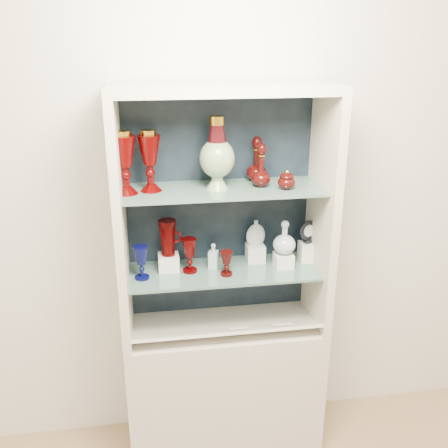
{
  "coord_description": "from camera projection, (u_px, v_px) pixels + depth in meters",
  "views": [
    {
      "loc": [
        -0.33,
        -0.65,
        2.12
      ],
      "look_at": [
        0.0,
        1.53,
        1.3
      ],
      "focal_mm": 40.0,
      "sensor_mm": 36.0,
      "label": 1
    }
  ],
  "objects": [
    {
      "name": "cameo_medallion",
      "position": [
        308.0,
        231.0,
        2.51
      ],
      "size": [
        0.11,
        0.07,
        0.12
      ],
      "primitive_type": null,
      "rotation": [
        0.0,
        0.0,
        0.35
      ],
      "color": "black",
      "rests_on": "riser_cameo_medallion"
    },
    {
      "name": "ruby_decanter_b",
      "position": [
        257.0,
        158.0,
        2.39
      ],
      "size": [
        0.12,
        0.12,
        0.23
      ],
      "primitive_type": null,
      "rotation": [
        0.0,
        0.0,
        0.22
      ],
      "color": "#3A0906",
      "rests_on": "shelf_upper"
    },
    {
      "name": "riser_flat_flask",
      "position": [
        255.0,
        253.0,
        2.55
      ],
      "size": [
        0.09,
        0.09,
        0.09
      ],
      "primitive_type": "cube",
      "color": "silver",
      "rests_on": "shelf_lower"
    },
    {
      "name": "riser_ruby_pitcher",
      "position": [
        169.0,
        262.0,
        2.45
      ],
      "size": [
        0.1,
        0.1,
        0.08
      ],
      "primitive_type": "cube",
      "color": "silver",
      "rests_on": "shelf_lower"
    },
    {
      "name": "label_card_1",
      "position": [
        238.0,
        328.0,
        2.44
      ],
      "size": [
        0.1,
        0.06,
        0.03
      ],
      "primitive_type": "cube",
      "rotation": [
        -0.44,
        0.0,
        0.0
      ],
      "color": "white",
      "rests_on": "label_ledge"
    },
    {
      "name": "label_ledge",
      "position": [
        227.0,
        331.0,
        2.44
      ],
      "size": [
        0.92,
        0.17,
        0.09
      ],
      "primitive_type": "cube",
      "rotation": [
        -0.44,
        0.0,
        0.0
      ],
      "color": "beige",
      "rests_on": "cabinet_base"
    },
    {
      "name": "pedestal_lamp_right",
      "position": [
        150.0,
        161.0,
        2.23
      ],
      "size": [
        0.14,
        0.14,
        0.28
      ],
      "primitive_type": null,
      "rotation": [
        0.0,
        0.0,
        -0.34
      ],
      "color": "#430000",
      "rests_on": "shelf_upper"
    },
    {
      "name": "shelf_upper",
      "position": [
        223.0,
        190.0,
        2.32
      ],
      "size": [
        0.92,
        0.34,
        0.01
      ],
      "primitive_type": "cube",
      "color": "slate",
      "rests_on": "cabinet_side_left"
    },
    {
      "name": "pedestal_lamp_left",
      "position": [
        125.0,
        163.0,
        2.19
      ],
      "size": [
        0.14,
        0.14,
        0.28
      ],
      "primitive_type": null,
      "rotation": [
        0.0,
        0.0,
        -0.43
      ],
      "color": "#430000",
      "rests_on": "shelf_upper"
    },
    {
      "name": "ruby_pitcher",
      "position": [
        168.0,
        238.0,
        2.41
      ],
      "size": [
        0.16,
        0.13,
        0.18
      ],
      "primitive_type": null,
      "rotation": [
        0.0,
        0.0,
        -0.39
      ],
      "color": "#430000",
      "rests_on": "riser_ruby_pitcher"
    },
    {
      "name": "cabinet_back_panel",
      "position": [
        218.0,
        206.0,
        2.52
      ],
      "size": [
        0.98,
        0.02,
        1.15
      ],
      "primitive_type": "cube",
      "color": "black",
      "rests_on": "cabinet_base"
    },
    {
      "name": "riser_clear_round_decanter",
      "position": [
        283.0,
        260.0,
        2.49
      ],
      "size": [
        0.09,
        0.09,
        0.07
      ],
      "primitive_type": "cube",
      "color": "silver",
      "rests_on": "shelf_lower"
    },
    {
      "name": "label_card_0",
      "position": [
        282.0,
        324.0,
        2.47
      ],
      "size": [
        0.1,
        0.06,
        0.03
      ],
      "primitive_type": "cube",
      "rotation": [
        -0.44,
        0.0,
        0.0
      ],
      "color": "white",
      "rests_on": "label_ledge"
    },
    {
      "name": "riser_cameo_medallion",
      "position": [
        307.0,
        252.0,
        2.55
      ],
      "size": [
        0.08,
        0.08,
        0.1
      ],
      "primitive_type": "cube",
      "color": "silver",
      "rests_on": "shelf_lower"
    },
    {
      "name": "clear_round_decanter",
      "position": [
        284.0,
        238.0,
        2.45
      ],
      "size": [
        0.11,
        0.11,
        0.17
      ],
      "primitive_type": null,
      "rotation": [
        0.0,
        0.0,
        -0.02
      ],
      "color": "#AFBBC8",
      "rests_on": "riser_clear_round_decanter"
    },
    {
      "name": "cobalt_goblet",
      "position": [
        141.0,
        263.0,
        2.35
      ],
      "size": [
        0.09,
        0.09,
        0.16
      ],
      "primitive_type": null,
      "rotation": [
        0.0,
        0.0,
        -0.27
      ],
      "color": "#070945",
      "rests_on": "shelf_lower"
    },
    {
      "name": "lidded_bowl",
      "position": [
        287.0,
        179.0,
        2.29
      ],
      "size": [
        0.09,
        0.09,
        0.09
      ],
      "primitive_type": null,
      "rotation": [
        0.0,
        0.0,
        0.09
      ],
      "color": "#3A0906",
      "rests_on": "shelf_upper"
    },
    {
      "name": "ruby_goblet_tall",
      "position": [
        190.0,
        255.0,
        2.42
      ],
      "size": [
        0.09,
        0.09,
        0.17
      ],
      "primitive_type": null,
      "rotation": [
        0.0,
        0.0,
        0.22
      ],
      "color": "#430000",
      "rests_on": "shelf_lower"
    },
    {
      "name": "cabinet_base",
      "position": [
        224.0,
        385.0,
        2.68
      ],
      "size": [
        1.0,
        0.4,
        0.75
      ],
      "primitive_type": "cube",
      "color": "beige",
      "rests_on": "ground"
    },
    {
      "name": "flat_flask",
      "position": [
        256.0,
        232.0,
        2.51
      ],
      "size": [
        0.1,
        0.05,
        0.14
      ],
      "primitive_type": null,
      "rotation": [
        0.0,
        0.0,
        0.08
      ],
      "color": "#B1B9C6",
      "rests_on": "riser_flat_flask"
    },
    {
      "name": "cabinet_side_right",
      "position": [
        322.0,
        214.0,
        2.42
      ],
      "size": [
        0.04,
        0.4,
        1.15
      ],
      "primitive_type": "cube",
      "color": "beige",
      "rests_on": "cabinet_base"
    },
    {
      "name": "shelf_lower",
      "position": [
        223.0,
        271.0,
        2.46
      ],
      "size": [
        0.92,
        0.34,
        0.01
      ],
      "primitive_type": "cube",
      "color": "slate",
      "rests_on": "cabinet_side_left"
    },
    {
      "name": "wall_back",
      "position": [
        217.0,
        191.0,
        2.52
      ],
      "size": [
        3.5,
        0.02,
        2.8
      ],
      "primitive_type": "cube",
      "color": "silver",
      "rests_on": "ground"
    },
    {
      "name": "cabinet_top_cap",
      "position": [
        224.0,
        89.0,
        2.14
      ],
      "size": [
        1.0,
        0.4,
        0.04
      ],
      "primitive_type": "cube",
      "color": "beige",
      "rests_on": "cabinet_side_left"
    },
    {
      "name": "ruby_decanter_a",
      "position": [
        261.0,
        163.0,
        2.3
      ],
      "size": [
        0.12,
        0.12,
        0.23
      ],
      "primitive_type": null,
      "rotation": [
        0.0,
        0.0,
        0.36
      ],
      "color": "#3A0906",
      "rests_on": "shelf_upper"
    },
    {
      "name": "enamel_urn",
      "position": [
        217.0,
        153.0,
        2.25
      ],
      "size": [
        0.2,
        0.2,
        0.33
      ],
      "primitive_type": null,
      "rotation": [
        0.0,
        0.0,
        -0.32
      ],
      "color": "#0C4924",
      "rests_on": "shelf_upper"
    },
    {
      "name": "clear_square_bottle",
      "position": [
        213.0,
        256.0,
        2.46
      ],
      "size": [
        0.06,
        0.06,
        0.13
      ],
      "primitive_type": null,
      "rotation": [
        0.0,
        0.0,
        -0.33
      ],
      "color": "#AFBBC8",
      "rests_on": "shelf_lower"
    },
    {
      "name": "ruby_goblet_small",
      "position": [
        226.0,
        263.0,
        2.39
      ],
      "size": [
        0.07,
        0.07,
        0.12
      ],
      "primitive_type": null,
      "rotation": [
        0.0,
        0.0,
        0.15
      ],
      "color": "#3A0906",
      "rests_on": "shelf_lower"
    },
    {
      "name": "cabinet_side_left",
      "position": [
        120.0,
        224.0,
        2.28
      ],
      "size": [
        0.04,
        0.4,
        1.15
      ],
      "primitive_type": "cube",
      "color": "beige",
      "rests_on": "cabinet_base"
    }
  ]
}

